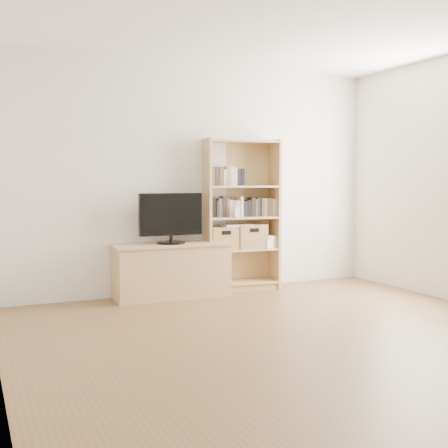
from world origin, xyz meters
TOP-DOWN VIEW (x-y plane):
  - floor at (0.00, 0.00)m, footprint 4.50×5.00m
  - back_wall at (0.00, 2.50)m, footprint 4.50×0.02m
  - tv_stand at (-0.40, 2.27)m, footprint 1.25×0.50m
  - bookshelf at (0.50, 2.34)m, footprint 0.90×0.39m
  - television at (-0.40, 2.27)m, footprint 0.71×0.06m
  - books_row_mid at (0.50, 2.36)m, footprint 0.88×0.23m
  - books_row_upper at (0.30, 2.38)m, footprint 0.41×0.19m
  - baby_monitor at (0.39, 2.26)m, footprint 0.06×0.04m
  - basket_left at (0.26, 2.36)m, footprint 0.34×0.29m
  - basket_right at (0.60, 2.33)m, footprint 0.37×0.32m
  - laptop at (0.42, 2.34)m, footprint 0.34×0.25m
  - magazine_stack at (0.80, 2.31)m, footprint 0.24×0.30m

SIDE VIEW (x-z plane):
  - floor at x=0.00m, z-range -0.01..0.01m
  - tv_stand at x=-0.40m, z-range 0.00..0.57m
  - magazine_stack at x=0.80m, z-range 0.49..0.61m
  - basket_left at x=0.26m, z-range 0.49..0.75m
  - basket_right at x=0.60m, z-range 0.49..0.77m
  - laptop at x=0.42m, z-range 0.75..0.77m
  - television at x=-0.40m, z-range 0.59..1.15m
  - bookshelf at x=0.50m, z-range 0.00..1.76m
  - baby_monitor at x=0.39m, z-range 0.86..0.96m
  - books_row_mid at x=0.50m, z-range 0.86..1.09m
  - back_wall at x=0.00m, z-range 0.00..2.60m
  - books_row_upper at x=0.30m, z-range 1.22..1.43m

